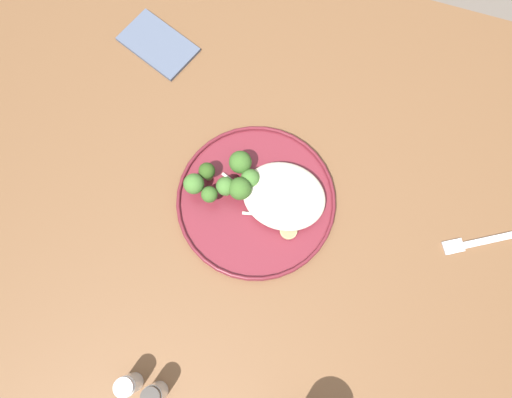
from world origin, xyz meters
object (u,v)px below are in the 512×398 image
at_px(seared_scallop_large_seared, 289,231).
at_px(broccoli_floret_rear_charred, 194,184).
at_px(seared_scallop_front_small, 252,201).
at_px(broccoli_floret_split_head, 209,195).
at_px(seared_scallop_half_hidden, 264,196).
at_px(dinner_fork, 489,240).
at_px(pepper_shaker, 155,394).
at_px(seared_scallop_right_edge, 303,184).
at_px(salt_shaker, 129,385).
at_px(broccoli_floret_left_leaning, 240,189).
at_px(seared_scallop_rear_pale, 265,213).
at_px(broccoli_floret_near_rim, 251,177).
at_px(seared_scallop_on_noodles, 275,197).
at_px(dinner_plate, 256,201).
at_px(broccoli_floret_front_edge, 240,162).
at_px(broccoli_floret_small_sprig, 226,187).
at_px(folded_napkin, 158,44).
at_px(broccoli_floret_tall_stalk, 207,171).

bearing_deg(seared_scallop_large_seared, broccoli_floret_rear_charred, 172.72).
relative_size(seared_scallop_front_small, broccoli_floret_split_head, 0.53).
distance_m(seared_scallop_half_hidden, broccoli_floret_split_head, 0.10).
xyz_separation_m(dinner_fork, pepper_shaker, (-0.47, -0.42, 0.03)).
xyz_separation_m(seared_scallop_right_edge, broccoli_floret_rear_charred, (-0.18, -0.07, 0.03)).
bearing_deg(broccoli_floret_rear_charred, salt_shaker, -88.17).
bearing_deg(broccoli_floret_rear_charred, broccoli_floret_left_leaning, 11.52).
bearing_deg(seared_scallop_large_seared, broccoli_floret_left_leaning, 158.92).
height_order(seared_scallop_rear_pale, broccoli_floret_near_rim, broccoli_floret_near_rim).
xyz_separation_m(broccoli_floret_split_head, broccoli_floret_near_rim, (0.06, 0.05, -0.00)).
xyz_separation_m(seared_scallop_front_small, pepper_shaker, (-0.05, -0.35, 0.01)).
distance_m(seared_scallop_large_seared, seared_scallop_on_noodles, 0.06).
height_order(seared_scallop_rear_pale, seared_scallop_right_edge, seared_scallop_right_edge).
bearing_deg(seared_scallop_right_edge, pepper_shaker, -107.23).
xyz_separation_m(seared_scallop_half_hidden, broccoli_floret_left_leaning, (-0.04, -0.01, 0.03)).
height_order(seared_scallop_half_hidden, salt_shaker, salt_shaker).
height_order(broccoli_floret_split_head, broccoli_floret_rear_charred, broccoli_floret_rear_charred).
height_order(seared_scallop_half_hidden, dinner_fork, seared_scallop_half_hidden).
distance_m(seared_scallop_half_hidden, broccoli_floret_left_leaning, 0.05).
height_order(broccoli_floret_near_rim, broccoli_floret_rear_charred, broccoli_floret_rear_charred).
distance_m(dinner_plate, broccoli_floret_near_rim, 0.05).
bearing_deg(broccoli_floret_front_edge, dinner_fork, 1.19).
xyz_separation_m(seared_scallop_front_small, broccoli_floret_front_edge, (-0.04, 0.06, 0.02)).
distance_m(broccoli_floret_left_leaning, salt_shaker, 0.37).
bearing_deg(seared_scallop_half_hidden, broccoli_floret_front_edge, 144.51).
distance_m(dinner_plate, broccoli_floret_rear_charred, 0.12).
bearing_deg(seared_scallop_large_seared, seared_scallop_front_small, 158.35).
relative_size(broccoli_floret_small_sprig, broccoli_floret_front_edge, 0.89).
xyz_separation_m(seared_scallop_on_noodles, broccoli_floret_small_sprig, (-0.09, -0.01, 0.02)).
relative_size(broccoli_floret_rear_charred, dinner_fork, 0.34).
distance_m(seared_scallop_front_small, seared_scallop_on_noodles, 0.04).
distance_m(seared_scallop_large_seared, folded_napkin, 0.46).
bearing_deg(seared_scallop_large_seared, dinner_fork, 15.52).
xyz_separation_m(seared_scallop_half_hidden, broccoli_floret_split_head, (-0.09, -0.03, 0.02)).
bearing_deg(pepper_shaker, seared_scallop_half_hidden, 79.68).
height_order(seared_scallop_on_noodles, broccoli_floret_rear_charred, broccoli_floret_rear_charred).
height_order(seared_scallop_right_edge, dinner_fork, seared_scallop_right_edge).
height_order(seared_scallop_large_seared, seared_scallop_right_edge, seared_scallop_right_edge).
xyz_separation_m(seared_scallop_right_edge, dinner_fork, (0.35, 0.01, -0.02)).
bearing_deg(dinner_fork, broccoli_floret_rear_charred, -172.13).
bearing_deg(pepper_shaker, broccoli_floret_front_edge, 88.63).
bearing_deg(seared_scallop_half_hidden, broccoli_floret_split_head, -160.42).
height_order(seared_scallop_large_seared, broccoli_floret_front_edge, broccoli_floret_front_edge).
relative_size(seared_scallop_large_seared, seared_scallop_rear_pale, 1.03).
distance_m(seared_scallop_on_noodles, pepper_shaker, 0.38).
distance_m(seared_scallop_right_edge, broccoli_floret_rear_charred, 0.20).
bearing_deg(seared_scallop_right_edge, broccoli_floret_rear_charred, -159.98).
bearing_deg(dinner_fork, broccoli_floret_left_leaning, -172.78).
xyz_separation_m(seared_scallop_large_seared, broccoli_floret_tall_stalk, (-0.17, 0.05, 0.02)).
height_order(broccoli_floret_left_leaning, broccoli_floret_rear_charred, broccoli_floret_left_leaning).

